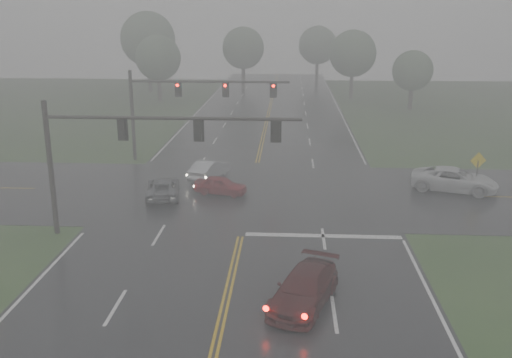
# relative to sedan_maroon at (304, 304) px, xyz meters

# --- Properties ---
(main_road) EXTENTS (18.00, 160.00, 0.02)m
(main_road) POSITION_rel_sedan_maroon_xyz_m (-3.29, 13.25, 0.00)
(main_road) COLOR black
(main_road) RESTS_ON ground
(cross_street) EXTENTS (120.00, 14.00, 0.02)m
(cross_street) POSITION_rel_sedan_maroon_xyz_m (-3.29, 15.25, 0.00)
(cross_street) COLOR black
(cross_street) RESTS_ON ground
(stop_bar) EXTENTS (8.50, 0.50, 0.01)m
(stop_bar) POSITION_rel_sedan_maroon_xyz_m (1.21, 7.65, 0.00)
(stop_bar) COLOR silver
(stop_bar) RESTS_ON ground
(sedan_maroon) EXTENTS (3.53, 5.33, 1.43)m
(sedan_maroon) POSITION_rel_sedan_maroon_xyz_m (0.00, 0.00, 0.00)
(sedan_maroon) COLOR #380A0B
(sedan_maroon) RESTS_ON ground
(sedan_red) EXTENTS (3.76, 2.18, 1.20)m
(sedan_red) POSITION_rel_sedan_maroon_xyz_m (-5.26, 14.83, 0.00)
(sedan_red) COLOR maroon
(sedan_red) RESTS_ON ground
(sedan_silver) EXTENTS (2.76, 4.40, 1.37)m
(sedan_silver) POSITION_rel_sedan_maroon_xyz_m (-6.54, 18.52, 0.00)
(sedan_silver) COLOR #A2A4AA
(sedan_silver) RESTS_ON ground
(car_grey) EXTENTS (2.84, 4.81, 1.25)m
(car_grey) POSITION_rel_sedan_maroon_xyz_m (-9.00, 13.94, 0.00)
(car_grey) COLOR #525459
(car_grey) RESTS_ON ground
(pickup_white) EXTENTS (6.20, 4.23, 1.58)m
(pickup_white) POSITION_rel_sedan_maroon_xyz_m (10.57, 16.50, 0.00)
(pickup_white) COLOR silver
(pickup_white) RESTS_ON ground
(signal_gantry_near) EXTENTS (13.56, 0.32, 7.37)m
(signal_gantry_near) POSITION_rel_sedan_maroon_xyz_m (-9.30, 7.29, 5.19)
(signal_gantry_near) COLOR black
(signal_gantry_near) RESTS_ON ground
(signal_gantry_far) EXTENTS (12.86, 0.37, 7.35)m
(signal_gantry_far) POSITION_rel_sedan_maroon_xyz_m (-9.53, 23.73, 5.16)
(signal_gantry_far) COLOR black
(signal_gantry_far) RESTS_ON ground
(sign_diamond_east) EXTENTS (1.13, 0.27, 2.75)m
(sign_diamond_east) POSITION_rel_sedan_maroon_xyz_m (12.01, 16.48, 1.85)
(sign_diamond_east) COLOR black
(sign_diamond_east) RESTS_ON ground
(tree_nw_a) EXTENTS (6.10, 6.10, 8.96)m
(tree_nw_a) POSITION_rel_sedan_maroon_xyz_m (-18.56, 55.88, 5.89)
(tree_nw_a) COLOR #2D261D
(tree_nw_a) RESTS_ON ground
(tree_ne_a) EXTENTS (6.52, 6.52, 9.57)m
(tree_ne_a) POSITION_rel_sedan_maroon_xyz_m (7.92, 60.17, 6.30)
(tree_ne_a) COLOR #2D261D
(tree_ne_a) RESTS_ON ground
(tree_n_mid) EXTENTS (6.63, 6.63, 9.73)m
(tree_n_mid) POSITION_rel_sedan_maroon_xyz_m (-8.25, 70.62, 6.40)
(tree_n_mid) COLOR #2D261D
(tree_n_mid) RESTS_ON ground
(tree_e_near) EXTENTS (5.01, 5.01, 7.36)m
(tree_e_near) POSITION_rel_sedan_maroon_xyz_m (14.43, 51.13, 4.83)
(tree_e_near) COLOR #2D261D
(tree_e_near) RESTS_ON ground
(tree_nw_b) EXTENTS (8.21, 8.21, 12.06)m
(tree_nw_b) POSITION_rel_sedan_maroon_xyz_m (-22.30, 65.85, 7.94)
(tree_nw_b) COLOR #2D261D
(tree_nw_b) RESTS_ON ground
(tree_n_far) EXTENTS (6.59, 6.59, 9.68)m
(tree_n_far) POSITION_rel_sedan_maroon_xyz_m (3.92, 79.96, 6.37)
(tree_n_far) COLOR #2D261D
(tree_n_far) RESTS_ON ground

